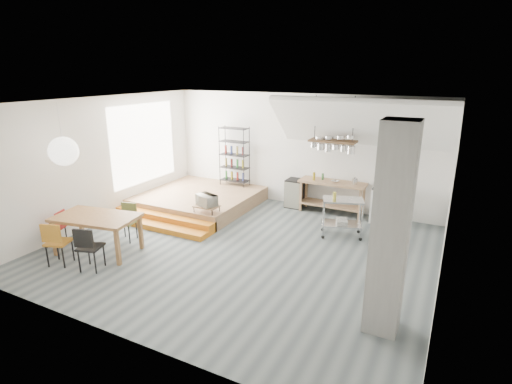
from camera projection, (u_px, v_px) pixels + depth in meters
The scene contains 26 objects.
floor at pixel (241, 249), 8.89m from camera, with size 8.00×8.00×0.00m, color #4B5457.
wall_back at pixel (300, 151), 11.40m from camera, with size 8.00×0.04×3.20m, color silver.
wall_left at pixel (103, 161), 10.16m from camera, with size 0.04×7.00×3.20m, color silver.
wall_right at pixel (449, 208), 6.68m from camera, with size 0.04×7.00×3.20m, color silver.
ceiling at pixel (240, 102), 7.95m from camera, with size 8.00×7.00×0.02m, color white.
slope_ceiling at pixel (361, 123), 9.83m from camera, with size 4.40×1.80×0.15m, color white.
window_pane at pixel (144, 144), 11.36m from camera, with size 0.02×2.50×2.20m, color white.
platform at pixel (200, 199), 11.62m from camera, with size 3.00×3.00×0.40m, color #936B49.
step_lower at pixel (155, 226), 10.00m from camera, with size 3.00×0.35×0.13m, color orange.
step_upper at pixel (164, 219), 10.28m from camera, with size 3.00×0.35×0.27m, color orange.
concrete_column at pixel (391, 232), 5.71m from camera, with size 0.50×0.50×3.20m, color gray.
kitchen_counter at pixel (332, 192), 10.91m from camera, with size 1.80×0.60×0.91m.
stove at pixel (384, 204), 10.35m from camera, with size 0.60×0.60×1.18m.
pot_rack at pixel (333, 144), 10.31m from camera, with size 1.20×0.50×1.43m.
wire_shelving at pixel (234, 155), 12.09m from camera, with size 0.88×0.38×1.80m.
microwave_shelf at pixel (207, 206), 9.97m from camera, with size 0.60×0.40×0.16m.
paper_lantern at pixel (64, 151), 8.27m from camera, with size 0.60×0.60×0.60m, color white.
dining_table at pixel (96, 220), 8.53m from camera, with size 1.89×1.27×0.83m.
chair_mustard at pixel (56, 240), 7.97m from camera, with size 0.55×0.55×0.94m.
chair_black at pixel (88, 245), 7.76m from camera, with size 0.53×0.53×0.92m.
chair_olive at pixel (127, 218), 9.25m from camera, with size 0.47×0.47×0.87m.
chair_red at pixel (57, 225), 8.92m from camera, with size 0.48×0.48×0.82m.
rolling_cart at pixel (342, 212), 9.40m from camera, with size 1.04×0.79×0.92m.
mini_fridge at pixel (295, 193), 11.49m from camera, with size 0.48×0.48×0.82m, color black.
microwave at pixel (206, 200), 9.93m from camera, with size 0.52×0.35×0.29m, color beige.
bowl at pixel (335, 181), 10.74m from camera, with size 0.20×0.20×0.05m, color silver.
Camera 1 is at (3.98, -7.09, 3.82)m, focal length 28.00 mm.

